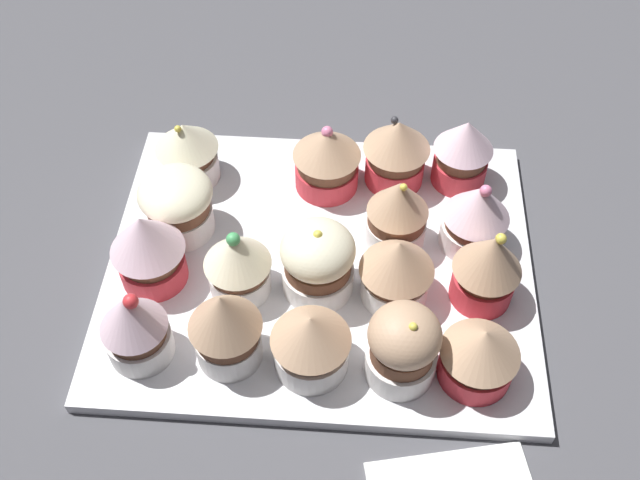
% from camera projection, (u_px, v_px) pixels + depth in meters
% --- Properties ---
extents(ground_plane, '(1.80, 1.80, 0.03)m').
position_uv_depth(ground_plane, '(320.00, 278.00, 0.69)').
color(ground_plane, '#4C4C51').
extents(baking_tray, '(0.31, 0.38, 0.01)m').
position_uv_depth(baking_tray, '(320.00, 265.00, 0.67)').
color(baking_tray, silver).
rests_on(baking_tray, ground_plane).
extents(cupcake_0, '(0.06, 0.06, 0.06)m').
position_uv_depth(cupcake_0, '(480.00, 353.00, 0.57)').
color(cupcake_0, '#D1333D').
rests_on(cupcake_0, baking_tray).
extents(cupcake_1, '(0.06, 0.06, 0.08)m').
position_uv_depth(cupcake_1, '(487.00, 267.00, 0.61)').
color(cupcake_1, '#D1333D').
rests_on(cupcake_1, baking_tray).
extents(cupcake_2, '(0.06, 0.06, 0.08)m').
position_uv_depth(cupcake_2, '(476.00, 215.00, 0.65)').
color(cupcake_2, white).
rests_on(cupcake_2, baking_tray).
extents(cupcake_3, '(0.06, 0.06, 0.07)m').
position_uv_depth(cupcake_3, '(463.00, 151.00, 0.70)').
color(cupcake_3, '#D1333D').
rests_on(cupcake_3, baking_tray).
extents(cupcake_4, '(0.06, 0.06, 0.08)m').
position_uv_depth(cupcake_4, '(403.00, 346.00, 0.57)').
color(cupcake_4, white).
rests_on(cupcake_4, baking_tray).
extents(cupcake_5, '(0.06, 0.06, 0.07)m').
position_uv_depth(cupcake_5, '(397.00, 268.00, 0.62)').
color(cupcake_5, white).
rests_on(cupcake_5, baking_tray).
extents(cupcake_6, '(0.05, 0.05, 0.08)m').
position_uv_depth(cupcake_6, '(397.00, 213.00, 0.65)').
color(cupcake_6, white).
rests_on(cupcake_6, baking_tray).
extents(cupcake_7, '(0.06, 0.06, 0.08)m').
position_uv_depth(cupcake_7, '(396.00, 150.00, 0.70)').
color(cupcake_7, '#D1333D').
rests_on(cupcake_7, baking_tray).
extents(cupcake_8, '(0.06, 0.06, 0.07)m').
position_uv_depth(cupcake_8, '(316.00, 341.00, 0.57)').
color(cupcake_8, white).
rests_on(cupcake_8, baking_tray).
extents(cupcake_9, '(0.06, 0.06, 0.07)m').
position_uv_depth(cupcake_9, '(313.00, 260.00, 0.62)').
color(cupcake_9, white).
rests_on(cupcake_9, baking_tray).
extents(cupcake_10, '(0.06, 0.06, 0.07)m').
position_uv_depth(cupcake_10, '(328.00, 158.00, 0.70)').
color(cupcake_10, '#D1333D').
rests_on(cupcake_10, baking_tray).
extents(cupcake_11, '(0.06, 0.06, 0.08)m').
position_uv_depth(cupcake_11, '(225.00, 326.00, 0.57)').
color(cupcake_11, white).
rests_on(cupcake_11, baking_tray).
extents(cupcake_12, '(0.06, 0.06, 0.07)m').
position_uv_depth(cupcake_12, '(238.00, 263.00, 0.62)').
color(cupcake_12, white).
rests_on(cupcake_12, baking_tray).
extents(cupcake_13, '(0.05, 0.05, 0.08)m').
position_uv_depth(cupcake_13, '(134.00, 326.00, 0.58)').
color(cupcake_13, white).
rests_on(cupcake_13, baking_tray).
extents(cupcake_14, '(0.06, 0.06, 0.08)m').
position_uv_depth(cupcake_14, '(147.00, 247.00, 0.62)').
color(cupcake_14, '#D1333D').
rests_on(cupcake_14, baking_tray).
extents(cupcake_15, '(0.07, 0.07, 0.06)m').
position_uv_depth(cupcake_15, '(177.00, 203.00, 0.67)').
color(cupcake_15, white).
rests_on(cupcake_15, baking_tray).
extents(cupcake_16, '(0.06, 0.06, 0.07)m').
position_uv_depth(cupcake_16, '(187.00, 150.00, 0.71)').
color(cupcake_16, white).
rests_on(cupcake_16, baking_tray).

